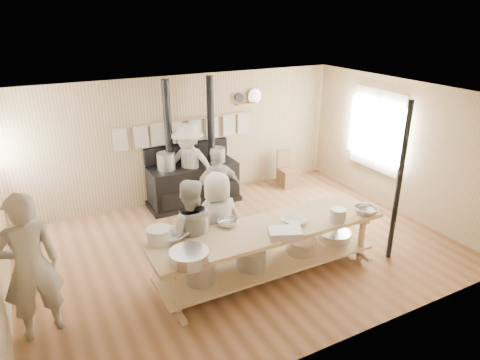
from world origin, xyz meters
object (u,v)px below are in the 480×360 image
at_px(chair, 287,176).
at_px(cook_left, 190,232).
at_px(roasting_pan, 285,233).
at_px(cook_right, 218,189).
at_px(cook_by_window, 189,167).
at_px(cook_center, 218,221).
at_px(cook_far_left, 30,267).
at_px(prep_table, 268,247).
at_px(stove, 193,180).

bearing_deg(chair, cook_left, -143.29).
bearing_deg(cook_left, roasting_pan, 166.47).
xyz_separation_m(cook_right, cook_by_window, (-0.15, 1.04, 0.11)).
bearing_deg(cook_center, cook_far_left, 4.65).
height_order(cook_left, chair, cook_left).
bearing_deg(chair, cook_right, -154.07).
bearing_deg(cook_left, cook_by_window, -89.78).
xyz_separation_m(cook_center, cook_by_window, (0.40, 2.22, 0.10)).
height_order(cook_far_left, cook_by_window, cook_far_left).
bearing_deg(cook_right, prep_table, 90.33).
distance_m(cook_left, cook_right, 1.73).
bearing_deg(cook_center, prep_table, 127.01).
bearing_deg(prep_table, roasting_pan, -78.28).
bearing_deg(prep_table, stove, 89.96).
relative_size(prep_table, roasting_pan, 7.79).
bearing_deg(prep_table, cook_by_window, 92.58).
distance_m(cook_far_left, cook_by_window, 3.95).
bearing_deg(roasting_pan, chair, 55.59).
height_order(cook_right, cook_by_window, cook_by_window).
relative_size(cook_left, cook_center, 1.04).
xyz_separation_m(cook_left, cook_center, (0.53, 0.18, -0.03)).
relative_size(cook_center, roasting_pan, 3.40).
relative_size(cook_right, roasting_pan, 3.33).
xyz_separation_m(cook_left, cook_by_window, (0.92, 2.40, 0.07)).
bearing_deg(cook_far_left, cook_right, -164.51).
xyz_separation_m(stove, cook_by_window, (-0.13, -0.17, 0.36)).
distance_m(prep_table, cook_far_left, 3.19).
relative_size(cook_center, chair, 1.88).
distance_m(cook_by_window, roasting_pan, 3.19).
bearing_deg(roasting_pan, cook_left, 145.16).
bearing_deg(roasting_pan, cook_far_left, 169.09).
distance_m(cook_far_left, roasting_pan, 3.27).
height_order(cook_center, roasting_pan, cook_center).
relative_size(prep_table, cook_far_left, 1.87).
relative_size(stove, cook_center, 1.66).
relative_size(stove, cook_left, 1.59).
bearing_deg(roasting_pan, stove, 91.14).
relative_size(cook_left, chair, 1.95).
bearing_deg(roasting_pan, cook_right, 91.32).
height_order(prep_table, roasting_pan, roasting_pan).
height_order(prep_table, cook_far_left, cook_far_left).
bearing_deg(cook_right, roasting_pan, 92.25).
height_order(cook_far_left, roasting_pan, cook_far_left).
bearing_deg(stove, cook_right, -89.20).
height_order(cook_right, chair, cook_right).
bearing_deg(stove, cook_far_left, -139.04).
relative_size(cook_far_left, cook_right, 1.25).
relative_size(chair, roasting_pan, 1.81).
relative_size(cook_by_window, roasting_pan, 3.83).
bearing_deg(cook_far_left, cook_by_window, -149.80).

